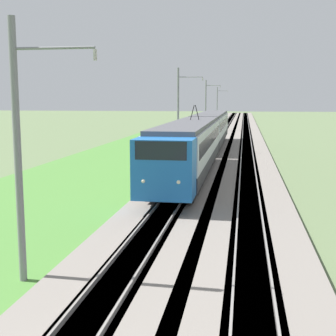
# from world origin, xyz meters

# --- Properties ---
(ballast_main) EXTENTS (240.00, 4.40, 0.30)m
(ballast_main) POSITION_xyz_m (50.00, 0.00, 0.15)
(ballast_main) COLOR gray
(ballast_main) RESTS_ON ground
(ballast_adjacent) EXTENTS (240.00, 4.40, 0.30)m
(ballast_adjacent) POSITION_xyz_m (50.00, -3.91, 0.15)
(ballast_adjacent) COLOR gray
(ballast_adjacent) RESTS_ON ground
(track_main) EXTENTS (240.00, 1.57, 0.45)m
(track_main) POSITION_xyz_m (50.00, 0.00, 0.16)
(track_main) COLOR #4C4238
(track_main) RESTS_ON ground
(track_adjacent) EXTENTS (240.00, 1.57, 0.45)m
(track_adjacent) POSITION_xyz_m (50.00, -3.91, 0.16)
(track_adjacent) COLOR #4C4238
(track_adjacent) RESTS_ON ground
(grass_verge) EXTENTS (240.00, 12.30, 0.12)m
(grass_verge) POSITION_xyz_m (50.00, 6.77, 0.06)
(grass_verge) COLOR #4C8438
(grass_verge) RESTS_ON ground
(passenger_train) EXTENTS (42.01, 2.89, 5.08)m
(passenger_train) POSITION_xyz_m (35.31, 0.00, 2.38)
(passenger_train) COLOR blue
(passenger_train) RESTS_ON ground
(catenary_mast_near) EXTENTS (0.22, 2.56, 7.82)m
(catenary_mast_near) POSITION_xyz_m (6.73, 2.83, 4.05)
(catenary_mast_near) COLOR slate
(catenary_mast_near) RESTS_ON ground
(catenary_mast_mid) EXTENTS (0.22, 2.56, 8.51)m
(catenary_mast_mid) POSITION_xyz_m (40.00, 2.83, 4.40)
(catenary_mast_mid) COLOR slate
(catenary_mast_mid) RESTS_ON ground
(catenary_mast_far) EXTENTS (0.22, 2.56, 8.60)m
(catenary_mast_far) POSITION_xyz_m (73.28, 2.83, 4.44)
(catenary_mast_far) COLOR slate
(catenary_mast_far) RESTS_ON ground
(catenary_mast_distant) EXTENTS (0.22, 2.56, 8.26)m
(catenary_mast_distant) POSITION_xyz_m (106.55, 2.83, 4.27)
(catenary_mast_distant) COLOR slate
(catenary_mast_distant) RESTS_ON ground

